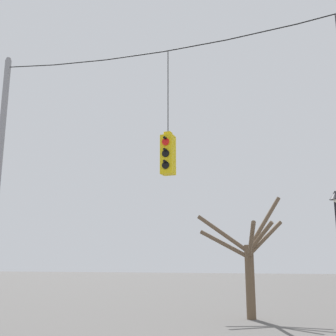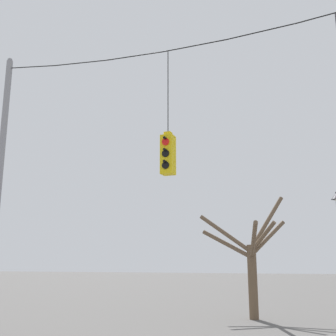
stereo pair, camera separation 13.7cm
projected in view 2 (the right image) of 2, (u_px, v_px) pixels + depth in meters
The scene contains 3 objects.
span_wire at pixel (194, 41), 11.80m from camera, with size 13.04×0.03×0.52m.
traffic_light_over_intersection at pixel (168, 154), 11.36m from camera, with size 0.34×0.58×3.62m.
bare_tree at pixel (251, 259), 19.18m from camera, with size 3.89×3.53×5.56m.
Camera 2 is at (3.21, -10.55, 2.42)m, focal length 45.00 mm.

